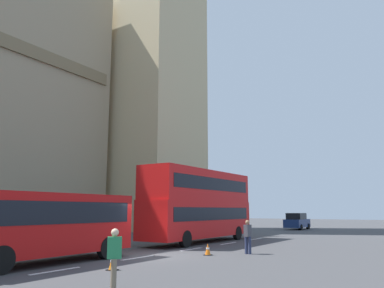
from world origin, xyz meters
name	(u,v)px	position (x,y,z in m)	size (l,w,h in m)	color
ground_plane	(150,256)	(0.00, 0.00, 0.00)	(160.00, 160.00, 0.00)	#424244
lane_centre_marking	(138,258)	(-0.87, 0.00, 0.01)	(29.80, 0.16, 0.01)	silver
double_decker_bus	(200,203)	(7.95, 2.00, 2.71)	(10.98, 2.54, 4.90)	red
sedan_lead	(297,221)	(28.89, 1.79, 0.91)	(4.40, 1.86, 1.85)	navy
traffic_cone_west	(113,262)	(-4.24, -1.65, 0.28)	(0.36, 0.36, 0.58)	black
traffic_cone_middle	(208,249)	(1.77, -2.24, 0.28)	(0.36, 0.36, 0.58)	black
pedestrian_near_cones	(114,257)	(-6.87, -4.25, 0.91)	(0.45, 0.45, 1.69)	#726651
pedestrian_by_kerb	(248,236)	(3.34, -3.69, 0.91)	(0.43, 0.36, 1.69)	#262D4C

